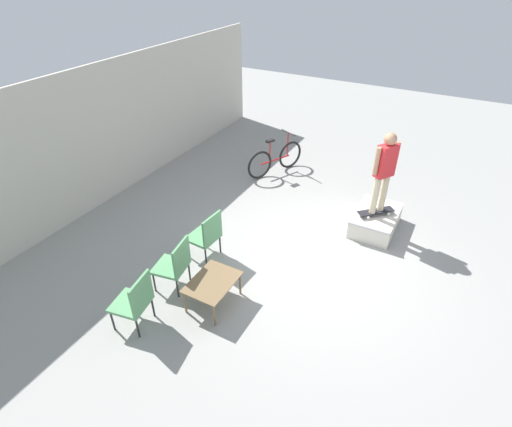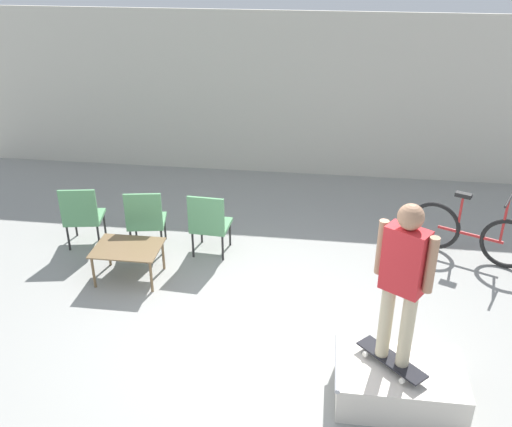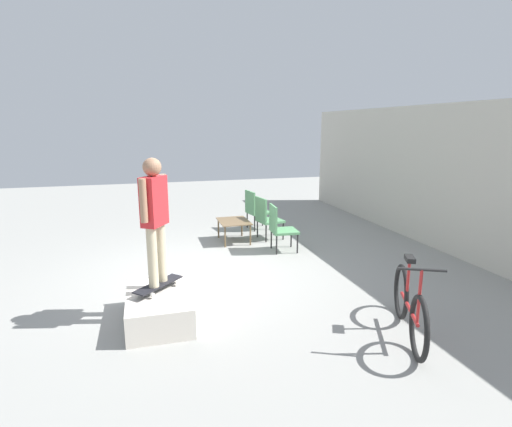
{
  "view_description": "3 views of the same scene",
  "coord_description": "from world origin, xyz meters",
  "px_view_note": "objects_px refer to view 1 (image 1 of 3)",
  "views": [
    {
      "loc": [
        -5.59,
        -1.84,
        4.94
      ],
      "look_at": [
        -0.36,
        1.02,
        0.95
      ],
      "focal_mm": 28.0,
      "sensor_mm": 36.0,
      "label": 1
    },
    {
      "loc": [
        0.76,
        -5.22,
        4.27
      ],
      "look_at": [
        -0.11,
        1.26,
        0.98
      ],
      "focal_mm": 40.0,
      "sensor_mm": 36.0,
      "label": 2
    },
    {
      "loc": [
        6.68,
        -0.84,
        2.56
      ],
      "look_at": [
        -0.06,
        1.06,
        1.01
      ],
      "focal_mm": 28.0,
      "sensor_mm": 36.0,
      "label": 3
    }
  ],
  "objects_px": {
    "person_skater": "(385,167)",
    "patio_chair_right": "(207,234)",
    "skateboard_on_ramp": "(376,211)",
    "coffee_table": "(213,284)",
    "patio_chair_left": "(135,300)",
    "patio_chair_center": "(175,263)",
    "skate_ramp_box": "(376,220)",
    "bicycle": "(275,159)"
  },
  "relations": [
    {
      "from": "patio_chair_center",
      "to": "skateboard_on_ramp",
      "type": "bearing_deg",
      "value": 132.24
    },
    {
      "from": "skateboard_on_ramp",
      "to": "bicycle",
      "type": "xyz_separation_m",
      "value": [
        1.33,
        2.94,
        -0.08
      ]
    },
    {
      "from": "skateboard_on_ramp",
      "to": "patio_chair_right",
      "type": "relative_size",
      "value": 0.7
    },
    {
      "from": "skateboard_on_ramp",
      "to": "skate_ramp_box",
      "type": "bearing_deg",
      "value": 38.71
    },
    {
      "from": "patio_chair_left",
      "to": "bicycle",
      "type": "height_order",
      "value": "bicycle"
    },
    {
      "from": "person_skater",
      "to": "patio_chair_left",
      "type": "relative_size",
      "value": 1.72
    },
    {
      "from": "patio_chair_right",
      "to": "person_skater",
      "type": "bearing_deg",
      "value": 136.64
    },
    {
      "from": "patio_chair_center",
      "to": "patio_chair_right",
      "type": "relative_size",
      "value": 1.0
    },
    {
      "from": "coffee_table",
      "to": "person_skater",
      "type": "bearing_deg",
      "value": -28.21
    },
    {
      "from": "person_skater",
      "to": "patio_chair_left",
      "type": "distance_m",
      "value": 5.02
    },
    {
      "from": "patio_chair_center",
      "to": "patio_chair_right",
      "type": "height_order",
      "value": "same"
    },
    {
      "from": "skateboard_on_ramp",
      "to": "patio_chair_left",
      "type": "height_order",
      "value": "patio_chair_left"
    },
    {
      "from": "skate_ramp_box",
      "to": "person_skater",
      "type": "relative_size",
      "value": 0.76
    },
    {
      "from": "skateboard_on_ramp",
      "to": "patio_chair_right",
      "type": "height_order",
      "value": "patio_chair_right"
    },
    {
      "from": "person_skater",
      "to": "patio_chair_center",
      "type": "height_order",
      "value": "person_skater"
    },
    {
      "from": "patio_chair_right",
      "to": "bicycle",
      "type": "relative_size",
      "value": 0.6
    },
    {
      "from": "coffee_table",
      "to": "patio_chair_center",
      "type": "xyz_separation_m",
      "value": [
        0.02,
        0.76,
        0.11
      ]
    },
    {
      "from": "person_skater",
      "to": "patio_chair_right",
      "type": "distance_m",
      "value": 3.58
    },
    {
      "from": "skateboard_on_ramp",
      "to": "coffee_table",
      "type": "relative_size",
      "value": 0.77
    },
    {
      "from": "coffee_table",
      "to": "patio_chair_left",
      "type": "xyz_separation_m",
      "value": [
        -0.94,
        0.76,
        0.11
      ]
    },
    {
      "from": "person_skater",
      "to": "patio_chair_right",
      "type": "bearing_deg",
      "value": 165.5
    },
    {
      "from": "person_skater",
      "to": "skate_ramp_box",
      "type": "bearing_deg",
      "value": 25.72
    },
    {
      "from": "coffee_table",
      "to": "patio_chair_center",
      "type": "height_order",
      "value": "patio_chair_center"
    },
    {
      "from": "patio_chair_center",
      "to": "bicycle",
      "type": "distance_m",
      "value": 4.64
    },
    {
      "from": "skateboard_on_ramp",
      "to": "patio_chair_right",
      "type": "bearing_deg",
      "value": 178.49
    },
    {
      "from": "patio_chair_right",
      "to": "bicycle",
      "type": "height_order",
      "value": "bicycle"
    },
    {
      "from": "skateboard_on_ramp",
      "to": "patio_chair_left",
      "type": "xyz_separation_m",
      "value": [
        -4.24,
        2.53,
        0.06
      ]
    },
    {
      "from": "patio_chair_center",
      "to": "patio_chair_right",
      "type": "xyz_separation_m",
      "value": [
        0.93,
        -0.0,
        0.0
      ]
    },
    {
      "from": "coffee_table",
      "to": "patio_chair_right",
      "type": "relative_size",
      "value": 0.9
    },
    {
      "from": "patio_chair_left",
      "to": "patio_chair_center",
      "type": "distance_m",
      "value": 0.96
    },
    {
      "from": "patio_chair_left",
      "to": "bicycle",
      "type": "xyz_separation_m",
      "value": [
        5.57,
        0.41,
        -0.14
      ]
    },
    {
      "from": "skateboard_on_ramp",
      "to": "patio_chair_center",
      "type": "relative_size",
      "value": 0.7
    },
    {
      "from": "person_skater",
      "to": "patio_chair_left",
      "type": "xyz_separation_m",
      "value": [
        -4.24,
        2.53,
        -0.94
      ]
    },
    {
      "from": "skate_ramp_box",
      "to": "patio_chair_center",
      "type": "height_order",
      "value": "patio_chair_center"
    },
    {
      "from": "skateboard_on_ramp",
      "to": "patio_chair_center",
      "type": "bearing_deg",
      "value": -172.05
    },
    {
      "from": "skateboard_on_ramp",
      "to": "patio_chair_left",
      "type": "distance_m",
      "value": 4.93
    },
    {
      "from": "patio_chair_left",
      "to": "skate_ramp_box",
      "type": "bearing_deg",
      "value": 139.52
    },
    {
      "from": "skate_ramp_box",
      "to": "patio_chair_left",
      "type": "height_order",
      "value": "patio_chair_left"
    },
    {
      "from": "skate_ramp_box",
      "to": "patio_chair_center",
      "type": "distance_m",
      "value": 4.24
    },
    {
      "from": "patio_chair_left",
      "to": "bicycle",
      "type": "distance_m",
      "value": 5.59
    },
    {
      "from": "person_skater",
      "to": "bicycle",
      "type": "height_order",
      "value": "person_skater"
    },
    {
      "from": "coffee_table",
      "to": "patio_chair_right",
      "type": "distance_m",
      "value": 1.22
    }
  ]
}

